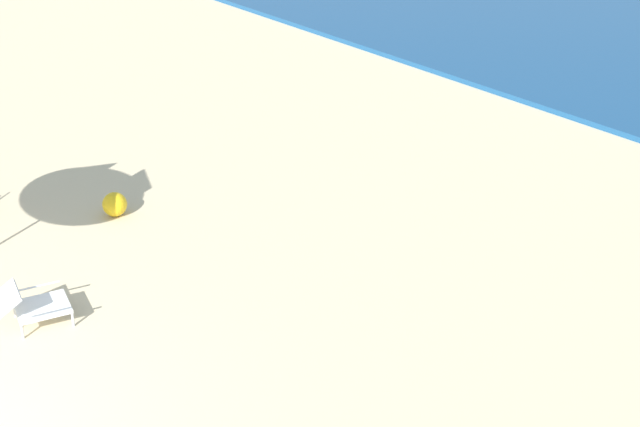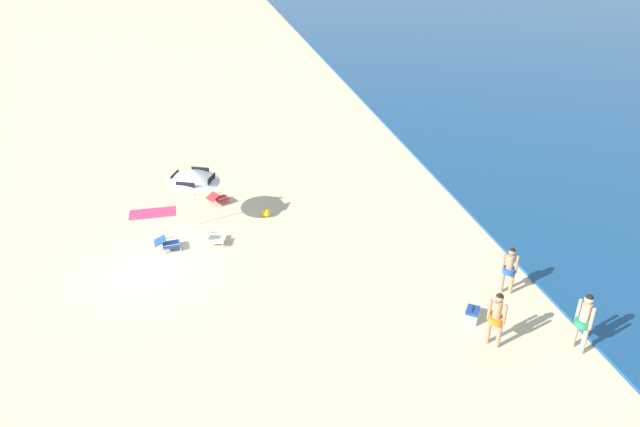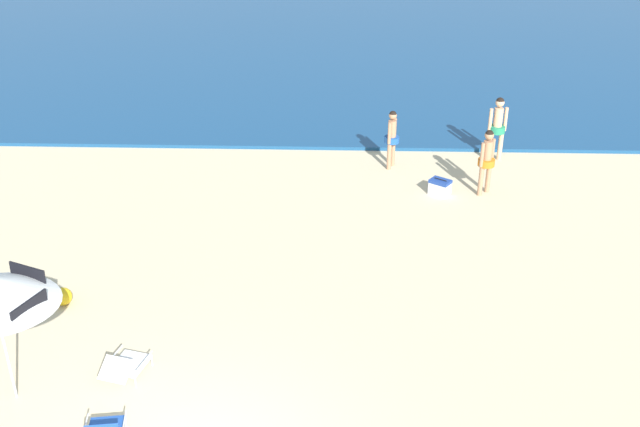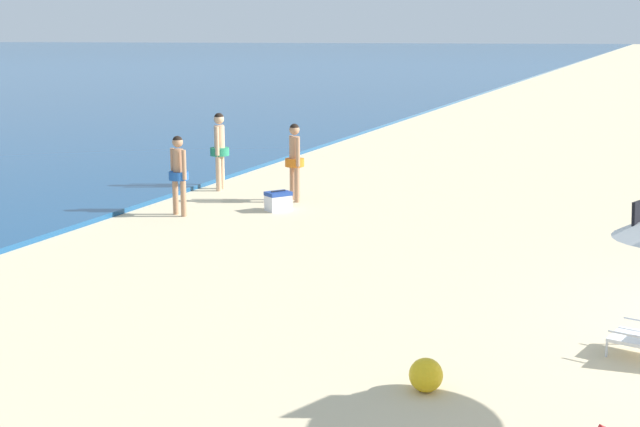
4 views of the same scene
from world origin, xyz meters
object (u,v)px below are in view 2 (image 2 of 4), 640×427
Objects in this scene: beach_umbrella_striped_main at (193,175)px; lounge_chair_facing_sea at (167,243)px; cooler_box at (472,315)px; person_wading_in at (584,319)px; person_standing_near_shore at (497,316)px; lounge_chair_beside_umbrella at (212,238)px; beach_towel at (153,213)px; beach_ball at (266,213)px; person_standing_beside at (510,267)px; lounge_chair_under_umbrella at (218,198)px.

beach_umbrella_striped_main is 2.97× the size of lounge_chair_facing_sea.
person_wading_in is at bearing 52.40° from cooler_box.
person_standing_near_shore is 2.26m from person_wading_in.
lounge_chair_facing_sea is (0.10, -1.56, 0.01)m from lounge_chair_beside_umbrella.
person_standing_near_shore is (8.76, 7.85, -1.07)m from beach_umbrella_striped_main.
beach_towel is (-10.07, -9.62, -0.97)m from person_standing_near_shore.
lounge_chair_beside_umbrella is 2.86× the size of beach_ball.
beach_umbrella_striped_main is 3.00m from beach_towel.
person_standing_beside reaches higher than lounge_chair_beside_umbrella.
beach_ball is (-9.53, -7.37, -0.87)m from person_wading_in.
beach_ball is 4.57m from beach_towel.
person_standing_near_shore reaches higher than lounge_chair_facing_sea.
beach_umbrella_striped_main is 1.65× the size of person_standing_near_shore.
cooler_box is 1.74× the size of beach_ball.
beach_umbrella_striped_main reaches higher than lounge_chair_beside_umbrella.
lounge_chair_beside_umbrella is 3.75m from beach_towel.
person_wading_in is at bearing 37.74° from beach_ball.
lounge_chair_facing_sea is at bearing -30.97° from beach_umbrella_striped_main.
cooler_box is (5.99, 7.25, -0.07)m from lounge_chair_beside_umbrella.
lounge_chair_under_umbrella is at bearing -130.75° from beach_ball.
person_standing_near_shore is 0.94× the size of beach_towel.
beach_towel is (-10.71, -11.79, -1.04)m from person_wading_in.
lounge_chair_beside_umbrella is 1.57m from lounge_chair_facing_sea.
person_standing_beside is (4.85, 8.90, 0.66)m from lounge_chair_beside_umbrella.
person_wading_in reaches higher than beach_towel.
lounge_chair_under_umbrella is at bearing -143.51° from cooler_box.
person_standing_near_shore is at bearing -34.76° from person_standing_beside.
beach_umbrella_striped_main reaches higher than lounge_chair_under_umbrella.
beach_ball is at bearing 92.78° from beach_umbrella_striped_main.
person_wading_in is at bearing 47.76° from beach_towel.
beach_towel is at bearing -142.50° from lounge_chair_beside_umbrella.
beach_umbrella_striped_main is at bearing -163.09° from lounge_chair_beside_umbrella.
person_standing_beside reaches higher than beach_towel.
person_standing_beside is at bearing 145.24° from person_standing_near_shore.
cooler_box is at bearing -127.60° from person_wading_in.
lounge_chair_beside_umbrella is 10.24m from person_standing_near_shore.
person_standing_near_shore is (10.42, 6.99, 0.71)m from lounge_chair_under_umbrella.
lounge_chair_under_umbrella reaches higher than lounge_chair_facing_sea.
beach_ball is (-1.79, 2.14, -0.09)m from lounge_chair_beside_umbrella.
beach_ball is at bearing -149.62° from person_standing_near_shore.
lounge_chair_under_umbrella is 0.57× the size of person_wading_in.
beach_umbrella_striped_main is 2.79× the size of lounge_chair_beside_umbrella.
beach_ball is (-6.64, -6.77, -0.75)m from person_standing_beside.
person_wading_in is at bearing 39.62° from lounge_chair_under_umbrella.
lounge_chair_beside_umbrella reaches higher than lounge_chair_under_umbrella.
lounge_chair_under_umbrella reaches higher than beach_ball.
lounge_chair_facing_sea is at bearing -114.41° from person_standing_beside.
person_standing_beside reaches higher than cooler_box.
cooler_box is 0.34× the size of beach_towel.
lounge_chair_under_umbrella reaches higher than cooler_box.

